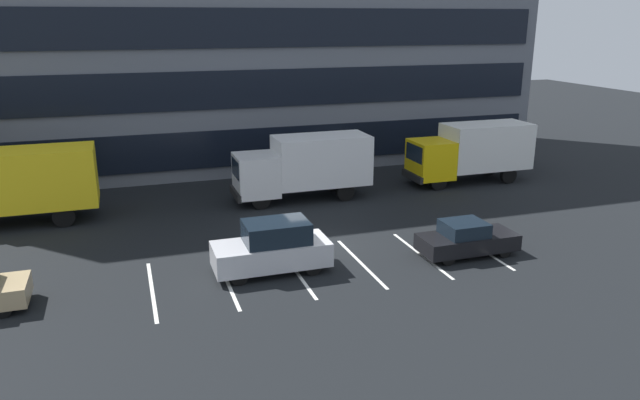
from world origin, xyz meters
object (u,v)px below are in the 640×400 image
at_px(box_truck_yellow, 472,150).
at_px(suv_silver, 273,248).
at_px(box_truck_yellow_all, 15,183).
at_px(sedan_black, 467,239).
at_px(box_truck_white, 305,164).

xyz_separation_m(box_truck_yellow, suv_silver, (-14.97, -9.59, -1.00)).
distance_m(box_truck_yellow_all, suv_silver, 14.18).
xyz_separation_m(suv_silver, sedan_black, (8.28, -0.89, -0.30)).
relative_size(box_truck_white, box_truck_yellow, 0.99).
bearing_deg(box_truck_yellow, suv_silver, -147.35).
height_order(box_truck_yellow_all, box_truck_yellow, box_truck_yellow_all).
xyz_separation_m(box_truck_yellow_all, suv_silver, (10.45, -9.53, -1.08)).
height_order(box_truck_yellow_all, suv_silver, box_truck_yellow_all).
distance_m(suv_silver, sedan_black, 8.34).
relative_size(box_truck_yellow_all, sedan_black, 1.90).
xyz_separation_m(box_truck_white, box_truck_yellow, (10.81, 0.34, 0.02)).
bearing_deg(box_truck_yellow_all, box_truck_yellow, 0.15).
bearing_deg(suv_silver, box_truck_yellow_all, 137.64).
bearing_deg(box_truck_white, sedan_black, -67.90).
bearing_deg(box_truck_yellow, box_truck_yellow_all, -179.85).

